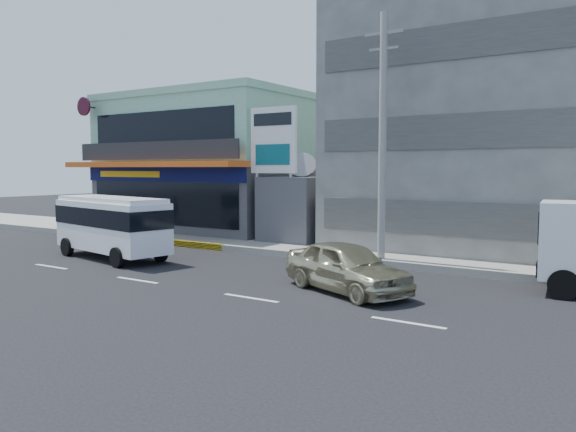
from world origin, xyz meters
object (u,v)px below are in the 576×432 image
(shop_building, at_px, (218,167))
(minibus, at_px, (111,222))
(utility_pole_near, at_px, (383,138))
(billboard, at_px, (273,148))
(concrete_building, at_px, (528,103))
(motorcycle_rider, at_px, (71,229))
(satellite_dish, at_px, (302,175))
(sedan, at_px, (347,267))

(shop_building, relative_size, minibus, 1.86)
(utility_pole_near, bearing_deg, billboard, 164.52)
(minibus, bearing_deg, concrete_building, 40.19)
(motorcycle_rider, bearing_deg, minibus, -21.05)
(billboard, height_order, minibus, billboard)
(minibus, distance_m, motorcycle_rider, 6.65)
(concrete_building, height_order, motorcycle_rider, concrete_building)
(satellite_dish, relative_size, sedan, 0.31)
(shop_building, distance_m, motorcycle_rider, 9.86)
(satellite_dish, bearing_deg, utility_pole_near, -30.96)
(concrete_building, distance_m, utility_pole_near, 8.79)
(motorcycle_rider, bearing_deg, shop_building, 72.98)
(concrete_building, distance_m, billboard, 12.17)
(utility_pole_near, xyz_separation_m, minibus, (-10.57, -4.71, -3.55))
(shop_building, height_order, billboard, shop_building)
(utility_pole_near, distance_m, minibus, 12.10)
(concrete_building, relative_size, billboard, 2.32)
(billboard, distance_m, minibus, 8.37)
(utility_pole_near, bearing_deg, motorcycle_rider, -172.02)
(shop_building, distance_m, utility_pole_near, 15.50)
(satellite_dish, bearing_deg, sedan, -50.86)
(billboard, distance_m, utility_pole_near, 6.75)
(shop_building, xyz_separation_m, satellite_dish, (8.00, -2.95, -0.42))
(shop_building, xyz_separation_m, utility_pole_near, (14.00, -6.55, 1.15))
(minibus, relative_size, sedan, 1.40)
(shop_building, bearing_deg, satellite_dish, -20.21)
(billboard, bearing_deg, utility_pole_near, -15.48)
(utility_pole_near, bearing_deg, minibus, -155.98)
(shop_building, height_order, concrete_building, concrete_building)
(concrete_building, height_order, sedan, concrete_building)
(satellite_dish, xyz_separation_m, utility_pole_near, (6.00, -3.60, 1.57))
(shop_building, xyz_separation_m, minibus, (3.43, -11.26, -2.39))
(shop_building, relative_size, satellite_dish, 8.27)
(concrete_building, xyz_separation_m, utility_pole_near, (-4.00, -7.60, -1.85))
(satellite_dish, height_order, sedan, satellite_dish)
(billboard, bearing_deg, shop_building, 147.68)
(billboard, distance_m, motorcycle_rider, 11.81)
(concrete_building, relative_size, satellite_dish, 10.67)
(satellite_dish, relative_size, motorcycle_rider, 0.70)
(satellite_dish, height_order, motorcycle_rider, satellite_dish)
(shop_building, relative_size, concrete_building, 0.77)
(motorcycle_rider, bearing_deg, billboard, 22.07)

